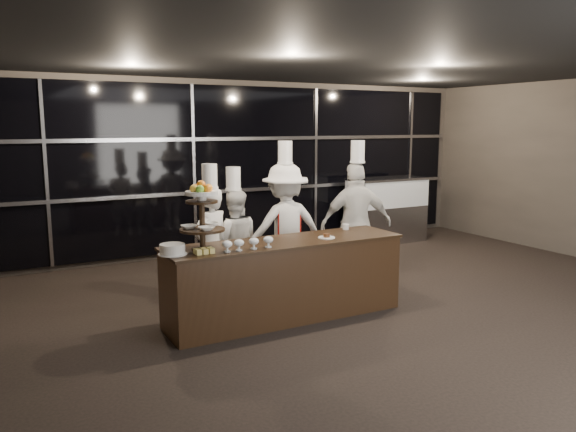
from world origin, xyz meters
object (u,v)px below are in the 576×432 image
chef_c (285,227)px  chef_d (356,223)px  display_stand (202,211)px  layer_cake (172,249)px  display_case (387,207)px  buffet_counter (285,279)px  chef_a (211,243)px  chef_b (234,241)px

chef_c → chef_d: 1.03m
display_stand → chef_d: bearing=16.4°
layer_cake → display_case: 5.90m
buffet_counter → layer_cake: bearing=-177.9°
chef_a → chef_c: (1.07, 0.02, 0.11)m
chef_a → display_stand: bearing=-115.5°
chef_a → chef_d: size_ratio=0.87×
buffet_counter → display_case: size_ratio=1.87×
chef_d → display_case: bearing=43.6°
display_stand → chef_c: chef_c is taller
chef_c → chef_d: size_ratio=1.00×
buffet_counter → chef_c: chef_c is taller
display_stand → chef_a: chef_a is taller
chef_a → buffet_counter: bearing=-60.4°
display_stand → display_case: bearing=31.1°
layer_cake → display_case: (5.12, 2.92, -0.29)m
buffet_counter → display_case: (3.77, 2.87, 0.22)m
chef_c → buffet_counter: bearing=-118.3°
layer_cake → chef_c: 2.14m
display_stand → layer_cake: (-0.35, -0.05, -0.37)m
buffet_counter → chef_c: (0.53, 0.98, 0.41)m
chef_a → chef_c: size_ratio=0.87×
chef_a → chef_d: bearing=-5.8°
display_stand → chef_c: size_ratio=0.37×
buffet_counter → layer_cake: size_ratio=9.47×
display_case → layer_cake: bearing=-150.3°
buffet_counter → layer_cake: 1.44m
chef_b → chef_c: bearing=-15.7°
display_case → chef_c: 3.76m
chef_c → chef_d: bearing=-13.1°
buffet_counter → chef_b: chef_b is taller
chef_a → chef_b: 0.46m
chef_b → chef_c: chef_c is taller
layer_cake → chef_a: 1.31m
display_case → chef_a: size_ratio=0.86×
display_stand → chef_d: (2.53, 0.75, -0.46)m
layer_cake → chef_a: (0.80, 1.01, -0.20)m
layer_cake → chef_a: chef_a is taller
display_stand → chef_b: size_ratio=0.44×
layer_cake → display_stand: bearing=8.2°
display_stand → display_case: size_ratio=0.49×
chef_a → chef_b: bearing=27.2°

